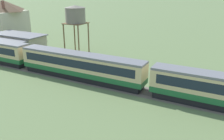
# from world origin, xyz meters

# --- Properties ---
(passenger_train) EXTENTS (113.13, 2.91, 4.23)m
(passenger_train) POSITION_xyz_m (-25.22, 0.99, 2.35)
(passenger_train) COLOR #1E6033
(passenger_train) RESTS_ON ground_plane
(railway_track) EXTENTS (171.32, 3.60, 0.04)m
(railway_track) POSITION_xyz_m (-31.88, 0.99, 0.01)
(railway_track) COLOR #665B51
(railway_track) RESTS_ON ground_plane
(station_building) EXTENTS (12.87, 7.03, 3.69)m
(station_building) POSITION_xyz_m (-48.65, 9.74, 1.88)
(station_building) COLOR #BCB293
(station_building) RESTS_ON ground_plane
(station_house_brown_roof) EXTENTS (9.74, 10.61, 10.44)m
(station_house_brown_roof) POSITION_xyz_m (-62.87, 18.01, 5.39)
(station_house_brown_roof) COLOR beige
(station_house_brown_roof) RESTS_ON ground_plane
(water_tower) EXTENTS (4.42, 4.42, 10.29)m
(water_tower) POSITION_xyz_m (-35.12, 13.54, 8.26)
(water_tower) COLOR brown
(water_tower) RESTS_ON ground_plane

